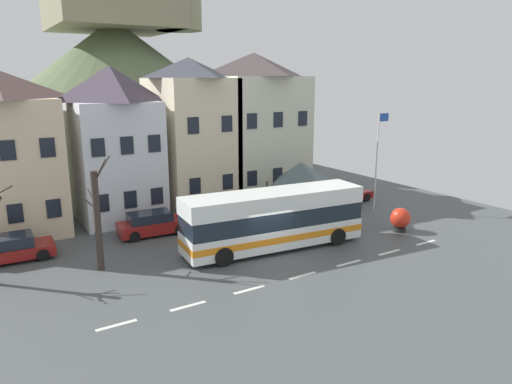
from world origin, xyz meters
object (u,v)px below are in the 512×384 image
(pedestrian_02, at_px, (310,216))
(townhouse_01, at_px, (115,144))
(parked_car_01, at_px, (302,203))
(bare_tree_01, at_px, (97,219))
(townhouse_00, at_px, (4,153))
(parked_car_02, at_px, (345,194))
(harbour_buoy, at_px, (400,219))
(bus_shelter, at_px, (301,173))
(public_bench, at_px, (287,202))
(pedestrian_00, at_px, (350,208))
(townhouse_02, at_px, (190,134))
(parked_car_00, at_px, (12,248))
(pedestrian_01, at_px, (345,214))
(flagpole, at_px, (378,155))
(hilltop_castle, at_px, (118,89))
(townhouse_03, at_px, (254,126))
(parked_car_03, at_px, (152,224))
(transit_bus, at_px, (274,220))

(pedestrian_02, bearing_deg, townhouse_01, 137.39)
(parked_car_01, xyz_separation_m, bare_tree_01, (-14.92, -3.08, 1.93))
(townhouse_00, distance_m, townhouse_01, 6.56)
(parked_car_02, bearing_deg, harbour_buoy, -109.01)
(bus_shelter, xyz_separation_m, public_bench, (0.47, 2.15, -2.62))
(pedestrian_00, bearing_deg, townhouse_02, 128.06)
(parked_car_00, xyz_separation_m, public_bench, (18.19, 0.69, -0.18))
(townhouse_01, bearing_deg, harbour_buoy, -41.25)
(parked_car_02, relative_size, public_bench, 2.45)
(townhouse_00, height_order, parked_car_01, townhouse_00)
(parked_car_01, bearing_deg, pedestrian_00, -63.19)
(townhouse_01, bearing_deg, parked_car_00, -144.96)
(bare_tree_01, bearing_deg, parked_car_00, 134.67)
(bus_shelter, height_order, harbour_buoy, bus_shelter)
(townhouse_01, xyz_separation_m, pedestrian_01, (11.88, -9.62, -4.29))
(townhouse_01, height_order, bus_shelter, townhouse_01)
(parked_car_02, distance_m, pedestrian_01, 6.31)
(pedestrian_01, bearing_deg, pedestrian_00, 34.71)
(townhouse_00, distance_m, pedestrian_00, 22.09)
(parked_car_00, relative_size, pedestrian_01, 2.77)
(bare_tree_01, bearing_deg, townhouse_01, 68.53)
(parked_car_00, relative_size, parked_car_02, 0.93)
(flagpole, bearing_deg, hilltop_castle, 108.22)
(pedestrian_02, height_order, harbour_buoy, pedestrian_02)
(hilltop_castle, bearing_deg, townhouse_03, -77.55)
(parked_car_00, distance_m, pedestrian_01, 19.49)
(parked_car_02, height_order, parked_car_03, parked_car_03)
(parked_car_03, bearing_deg, townhouse_00, 146.72)
(townhouse_03, xyz_separation_m, flagpole, (5.08, -8.50, -1.56))
(pedestrian_00, distance_m, pedestrian_01, 1.42)
(parked_car_01, relative_size, pedestrian_02, 2.98)
(hilltop_castle, bearing_deg, townhouse_00, -121.98)
(parked_car_03, bearing_deg, parked_car_00, -175.43)
(townhouse_02, distance_m, transit_bus, 11.80)
(parked_car_02, bearing_deg, parked_car_03, 176.40)
(townhouse_01, relative_size, bare_tree_01, 1.77)
(townhouse_02, xyz_separation_m, harbour_buoy, (8.30, -12.82, -4.56))
(parked_car_01, bearing_deg, townhouse_01, 156.28)
(townhouse_03, xyz_separation_m, harbour_buoy, (2.79, -12.86, -4.80))
(hilltop_castle, distance_m, parked_car_01, 28.59)
(townhouse_00, height_order, public_bench, townhouse_00)
(townhouse_02, xyz_separation_m, parked_car_00, (-12.76, -5.46, -4.73))
(parked_car_02, height_order, flagpole, flagpole)
(townhouse_03, bearing_deg, hilltop_castle, 102.45)
(parked_car_03, bearing_deg, townhouse_01, 101.38)
(flagpole, xyz_separation_m, bare_tree_01, (-19.70, -0.70, -1.47))
(pedestrian_02, height_order, public_bench, pedestrian_02)
(flagpole, distance_m, harbour_buoy, 5.90)
(townhouse_03, distance_m, parked_car_02, 8.95)
(harbour_buoy, bearing_deg, flagpole, 62.38)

